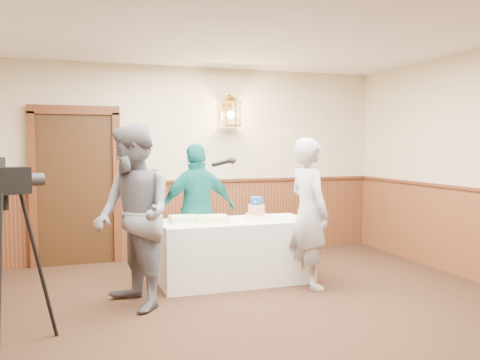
{
  "coord_description": "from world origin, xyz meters",
  "views": [
    {
      "loc": [
        -1.68,
        -3.86,
        1.66
      ],
      "look_at": [
        0.2,
        1.7,
        1.25
      ],
      "focal_mm": 38.0,
      "sensor_mm": 36.0,
      "label": 1
    }
  ],
  "objects_px": {
    "assistant_p": "(198,211)",
    "tv_camera_rig": "(7,268)",
    "tiered_cake": "(256,210)",
    "interviewer": "(133,216)",
    "sheet_cake_yellow": "(212,219)",
    "display_table": "(235,251)",
    "baker": "(309,213)",
    "sheet_cake_green": "(184,219)"
  },
  "relations": [
    {
      "from": "assistant_p",
      "to": "tv_camera_rig",
      "type": "relative_size",
      "value": 1.13
    },
    {
      "from": "tiered_cake",
      "to": "assistant_p",
      "type": "relative_size",
      "value": 0.2
    },
    {
      "from": "assistant_p",
      "to": "interviewer",
      "type": "bearing_deg",
      "value": 42.64
    },
    {
      "from": "sheet_cake_yellow",
      "to": "tv_camera_rig",
      "type": "bearing_deg",
      "value": -148.15
    },
    {
      "from": "display_table",
      "to": "sheet_cake_yellow",
      "type": "height_order",
      "value": "sheet_cake_yellow"
    },
    {
      "from": "baker",
      "to": "assistant_p",
      "type": "height_order",
      "value": "baker"
    },
    {
      "from": "tv_camera_rig",
      "to": "display_table",
      "type": "bearing_deg",
      "value": 6.16
    },
    {
      "from": "tiered_cake",
      "to": "baker",
      "type": "relative_size",
      "value": 0.19
    },
    {
      "from": "sheet_cake_green",
      "to": "assistant_p",
      "type": "height_order",
      "value": "assistant_p"
    },
    {
      "from": "sheet_cake_yellow",
      "to": "interviewer",
      "type": "bearing_deg",
      "value": -149.13
    },
    {
      "from": "display_table",
      "to": "tiered_cake",
      "type": "distance_m",
      "value": 0.57
    },
    {
      "from": "interviewer",
      "to": "tv_camera_rig",
      "type": "xyz_separation_m",
      "value": [
        -1.09,
        -0.7,
        -0.28
      ]
    },
    {
      "from": "display_table",
      "to": "tiered_cake",
      "type": "height_order",
      "value": "tiered_cake"
    },
    {
      "from": "tiered_cake",
      "to": "assistant_p",
      "type": "distance_m",
      "value": 0.73
    },
    {
      "from": "sheet_cake_yellow",
      "to": "tiered_cake",
      "type": "bearing_deg",
      "value": 8.55
    },
    {
      "from": "baker",
      "to": "display_table",
      "type": "bearing_deg",
      "value": 49.17
    },
    {
      "from": "baker",
      "to": "assistant_p",
      "type": "distance_m",
      "value": 1.4
    },
    {
      "from": "assistant_p",
      "to": "tv_camera_rig",
      "type": "bearing_deg",
      "value": 35.45
    },
    {
      "from": "display_table",
      "to": "assistant_p",
      "type": "bearing_deg",
      "value": 134.98
    },
    {
      "from": "assistant_p",
      "to": "tiered_cake",
      "type": "bearing_deg",
      "value": 149.8
    },
    {
      "from": "tiered_cake",
      "to": "sheet_cake_green",
      "type": "xyz_separation_m",
      "value": [
        -0.91,
        0.0,
        -0.07
      ]
    },
    {
      "from": "display_table",
      "to": "tv_camera_rig",
      "type": "height_order",
      "value": "tv_camera_rig"
    },
    {
      "from": "sheet_cake_yellow",
      "to": "tv_camera_rig",
      "type": "relative_size",
      "value": 0.25
    },
    {
      "from": "interviewer",
      "to": "tv_camera_rig",
      "type": "relative_size",
      "value": 1.27
    },
    {
      "from": "baker",
      "to": "tv_camera_rig",
      "type": "relative_size",
      "value": 1.18
    },
    {
      "from": "tiered_cake",
      "to": "sheet_cake_yellow",
      "type": "relative_size",
      "value": 0.9
    },
    {
      "from": "tiered_cake",
      "to": "tv_camera_rig",
      "type": "relative_size",
      "value": 0.22
    },
    {
      "from": "tiered_cake",
      "to": "assistant_p",
      "type": "height_order",
      "value": "assistant_p"
    },
    {
      "from": "display_table",
      "to": "sheet_cake_green",
      "type": "height_order",
      "value": "sheet_cake_green"
    },
    {
      "from": "tv_camera_rig",
      "to": "baker",
      "type": "bearing_deg",
      "value": -8.13
    },
    {
      "from": "interviewer",
      "to": "baker",
      "type": "height_order",
      "value": "interviewer"
    },
    {
      "from": "display_table",
      "to": "sheet_cake_green",
      "type": "distance_m",
      "value": 0.74
    },
    {
      "from": "tv_camera_rig",
      "to": "assistant_p",
      "type": "bearing_deg",
      "value": 17.09
    },
    {
      "from": "interviewer",
      "to": "assistant_p",
      "type": "bearing_deg",
      "value": 119.6
    },
    {
      "from": "tiered_cake",
      "to": "tv_camera_rig",
      "type": "height_order",
      "value": "tv_camera_rig"
    },
    {
      "from": "sheet_cake_yellow",
      "to": "assistant_p",
      "type": "bearing_deg",
      "value": 100.04
    },
    {
      "from": "display_table",
      "to": "assistant_p",
      "type": "height_order",
      "value": "assistant_p"
    },
    {
      "from": "baker",
      "to": "sheet_cake_green",
      "type": "bearing_deg",
      "value": 60.85
    },
    {
      "from": "sheet_cake_green",
      "to": "assistant_p",
      "type": "relative_size",
      "value": 0.19
    },
    {
      "from": "sheet_cake_green",
      "to": "baker",
      "type": "relative_size",
      "value": 0.19
    },
    {
      "from": "display_table",
      "to": "interviewer",
      "type": "bearing_deg",
      "value": -153.86
    },
    {
      "from": "sheet_cake_yellow",
      "to": "sheet_cake_green",
      "type": "xyz_separation_m",
      "value": [
        -0.32,
        0.09,
        0.0
      ]
    }
  ]
}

